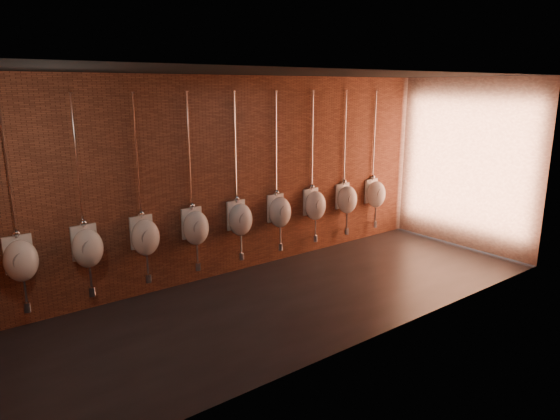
# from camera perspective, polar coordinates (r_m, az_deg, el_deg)

# --- Properties ---
(ground) EXTENTS (8.50, 8.50, 0.00)m
(ground) POSITION_cam_1_polar(r_m,az_deg,el_deg) (7.40, 1.29, -10.20)
(ground) COLOR black
(ground) RESTS_ON ground
(room_shell) EXTENTS (8.54, 3.04, 3.22)m
(room_shell) POSITION_cam_1_polar(r_m,az_deg,el_deg) (6.83, 1.38, 5.40)
(room_shell) COLOR black
(room_shell) RESTS_ON ground
(urinal_0) EXTENTS (0.43, 0.38, 2.72)m
(urinal_0) POSITION_cam_1_polar(r_m,az_deg,el_deg) (7.01, -27.50, -5.04)
(urinal_0) COLOR white
(urinal_0) RESTS_ON ground
(urinal_1) EXTENTS (0.43, 0.38, 2.72)m
(urinal_1) POSITION_cam_1_polar(r_m,az_deg,el_deg) (7.17, -21.14, -3.97)
(urinal_1) COLOR white
(urinal_1) RESTS_ON ground
(urinal_2) EXTENTS (0.43, 0.38, 2.72)m
(urinal_2) POSITION_cam_1_polar(r_m,az_deg,el_deg) (7.42, -15.15, -2.92)
(urinal_2) COLOR white
(urinal_2) RESTS_ON ground
(urinal_3) EXTENTS (0.43, 0.38, 2.72)m
(urinal_3) POSITION_cam_1_polar(r_m,az_deg,el_deg) (7.74, -9.61, -1.92)
(urinal_3) COLOR white
(urinal_3) RESTS_ON ground
(urinal_4) EXTENTS (0.43, 0.38, 2.72)m
(urinal_4) POSITION_cam_1_polar(r_m,az_deg,el_deg) (8.14, -4.57, -0.99)
(urinal_4) COLOR white
(urinal_4) RESTS_ON ground
(urinal_5) EXTENTS (0.43, 0.38, 2.72)m
(urinal_5) POSITION_cam_1_polar(r_m,az_deg,el_deg) (8.59, -0.03, -0.15)
(urinal_5) COLOR white
(urinal_5) RESTS_ON ground
(urinal_6) EXTENTS (0.43, 0.38, 2.72)m
(urinal_6) POSITION_cam_1_polar(r_m,az_deg,el_deg) (9.09, 4.03, 0.61)
(urinal_6) COLOR white
(urinal_6) RESTS_ON ground
(urinal_7) EXTENTS (0.43, 0.38, 2.72)m
(urinal_7) POSITION_cam_1_polar(r_m,az_deg,el_deg) (9.64, 7.65, 1.28)
(urinal_7) COLOR white
(urinal_7) RESTS_ON ground
(urinal_8) EXTENTS (0.43, 0.38, 2.72)m
(urinal_8) POSITION_cam_1_polar(r_m,az_deg,el_deg) (10.22, 10.88, 1.87)
(urinal_8) COLOR white
(urinal_8) RESTS_ON ground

